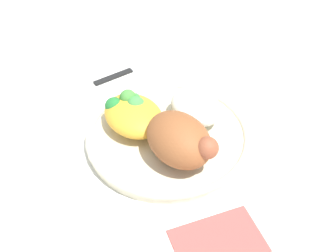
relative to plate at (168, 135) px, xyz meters
name	(u,v)px	position (x,y,z in m)	size (l,w,h in m)	color
ground_plane	(168,140)	(0.00, 0.00, -0.01)	(2.00, 2.00, 0.00)	silver
plate	(168,135)	(0.00, 0.00, 0.00)	(0.26, 0.26, 0.02)	beige
roasted_chicken	(180,140)	(0.05, -0.02, 0.04)	(0.12, 0.08, 0.07)	brown
rice_pile	(198,108)	(0.00, 0.06, 0.03)	(0.09, 0.07, 0.04)	white
mac_cheese_with_broccoli	(132,113)	(-0.05, -0.03, 0.03)	(0.11, 0.08, 0.05)	gold
fork	(128,81)	(-0.17, 0.03, -0.01)	(0.02, 0.14, 0.01)	silver
knife	(131,70)	(-0.20, 0.06, -0.01)	(0.02, 0.19, 0.01)	black
napkin	(218,240)	(0.18, -0.06, -0.01)	(0.07, 0.11, 0.00)	#DB4C47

